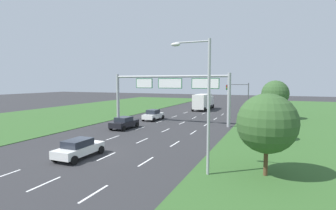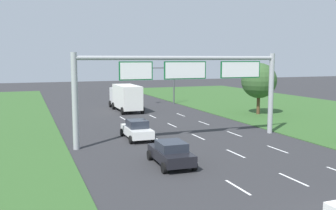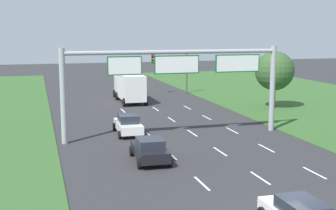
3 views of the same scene
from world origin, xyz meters
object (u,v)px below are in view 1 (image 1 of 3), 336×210
at_px(car_mid_lane, 153,115).
at_px(street_lamp, 203,95).
at_px(traffic_light_mast, 239,91).
at_px(roadside_tree_far, 275,94).
at_px(car_lead_silver, 124,123).
at_px(roadside_tree_mid, 266,114).
at_px(car_near_red, 79,148).
at_px(sign_gantry, 171,88).
at_px(roadside_tree_near, 267,123).
at_px(box_truck, 203,101).

xyz_separation_m(car_mid_lane, street_lamp, (13.06, -20.06, 4.28)).
relative_size(traffic_light_mast, roadside_tree_far, 0.92).
height_order(car_mid_lane, street_lamp, street_lamp).
relative_size(car_lead_silver, roadside_tree_mid, 1.03).
xyz_separation_m(car_near_red, sign_gantry, (0.34, 18.31, 4.22)).
bearing_deg(street_lamp, roadside_tree_far, 81.67).
bearing_deg(sign_gantry, car_near_red, -91.05).
distance_m(car_mid_lane, roadside_tree_near, 25.40).
bearing_deg(traffic_light_mast, roadside_tree_near, -80.36).
height_order(car_lead_silver, traffic_light_mast, traffic_light_mast).
xyz_separation_m(car_mid_lane, traffic_light_mast, (9.96, 21.47, 3.07)).
bearing_deg(car_mid_lane, roadside_tree_far, 26.15).
relative_size(box_truck, traffic_light_mast, 1.52).
height_order(car_mid_lane, roadside_tree_near, roadside_tree_near).
relative_size(car_lead_silver, traffic_light_mast, 0.75).
height_order(sign_gantry, roadside_tree_mid, sign_gantry).
bearing_deg(roadside_tree_far, car_mid_lane, -155.19).
distance_m(car_lead_silver, street_lamp, 18.38).
distance_m(sign_gantry, traffic_light_mast, 24.16).
bearing_deg(street_lamp, box_truck, 104.65).
height_order(traffic_light_mast, roadside_tree_mid, traffic_light_mast).
relative_size(sign_gantry, street_lamp, 2.03).
height_order(car_mid_lane, traffic_light_mast, traffic_light_mast).
distance_m(car_lead_silver, roadside_tree_mid, 16.72).
bearing_deg(street_lamp, roadside_tree_near, 17.65).
xyz_separation_m(box_truck, roadside_tree_near, (13.41, -35.72, 1.57)).
height_order(car_near_red, roadside_tree_far, roadside_tree_far).
height_order(street_lamp, roadside_tree_mid, street_lamp).
bearing_deg(car_lead_silver, traffic_light_mast, 73.31).
xyz_separation_m(box_truck, sign_gantry, (0.19, -18.67, 3.20)).
bearing_deg(street_lamp, car_mid_lane, 123.06).
bearing_deg(roadside_tree_mid, car_near_red, -138.04).
bearing_deg(street_lamp, car_near_red, -179.62).
xyz_separation_m(car_mid_lane, roadside_tree_far, (17.15, 7.93, 3.20)).
xyz_separation_m(street_lamp, roadside_tree_mid, (3.38, 11.79, -2.36)).
xyz_separation_m(car_near_red, street_lamp, (9.80, 0.07, 4.33)).
distance_m(car_near_red, roadside_tree_far, 31.48).
relative_size(car_near_red, roadside_tree_near, 0.81).
bearing_deg(roadside_tree_far, sign_gantry, -144.30).
relative_size(car_mid_lane, traffic_light_mast, 0.77).
bearing_deg(traffic_light_mast, car_lead_silver, -108.93).
bearing_deg(car_near_red, box_truck, 89.84).
bearing_deg(roadside_tree_far, car_near_red, -116.35).
xyz_separation_m(roadside_tree_mid, roadside_tree_far, (0.71, 16.20, 1.28)).
distance_m(roadside_tree_near, roadside_tree_far, 26.81).
bearing_deg(box_truck, sign_gantry, -88.84).
distance_m(box_truck, roadside_tree_near, 38.18).
xyz_separation_m(box_truck, roadside_tree_far, (13.75, -8.92, 2.23)).
xyz_separation_m(roadside_tree_near, roadside_tree_far, (0.34, 26.80, 0.66)).
distance_m(car_lead_silver, traffic_light_mast, 31.36).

